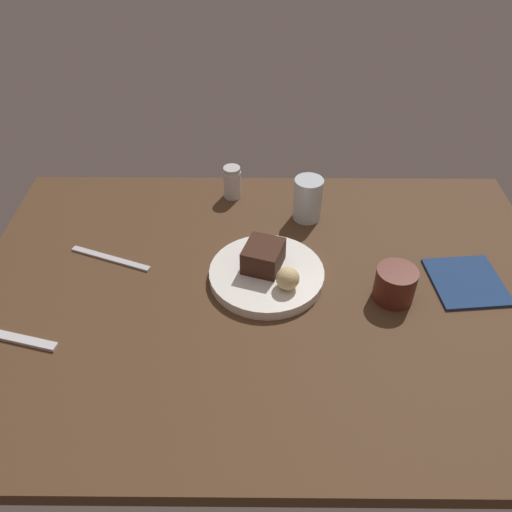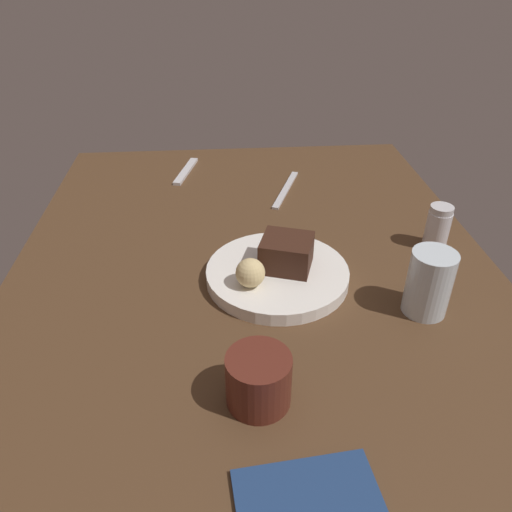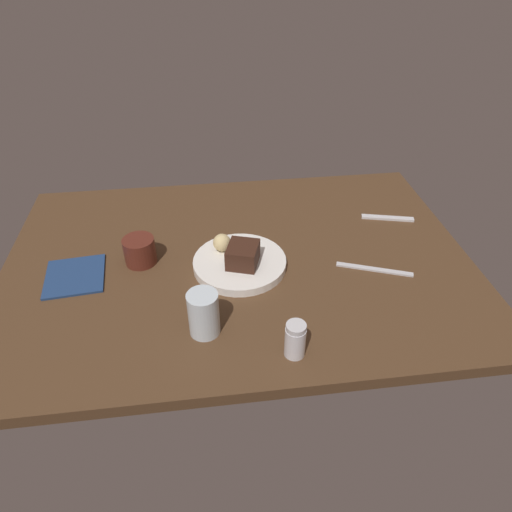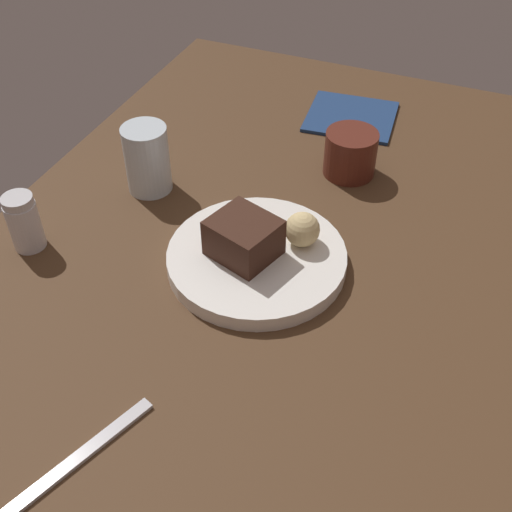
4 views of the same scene
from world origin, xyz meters
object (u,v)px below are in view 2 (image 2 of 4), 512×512
Objects in this scene: dessert_spoon at (186,171)px; butter_knife at (286,190)px; salt_shaker at (438,227)px; coffee_cup at (259,380)px; bread_roll at (250,273)px; chocolate_cake_slice at (287,253)px; water_glass at (429,283)px; dessert_plate at (277,273)px.

dessert_spoon is 25.57cm from butter_knife.
coffee_cup is at bearing 133.28° from salt_shaker.
dessert_spoon is at bearing 13.91° from bread_roll.
salt_shaker is (7.53, -28.51, -0.74)cm from chocolate_cake_slice.
water_glass is 67.12cm from dessert_spoon.
bread_roll is at bearing 127.07° from chocolate_cake_slice.
coffee_cup is 71.24cm from dessert_spoon.
butter_knife is at bearing 19.91° from water_glass.
dessert_plate reaches higher than butter_knife.
bread_roll is 0.24× the size of butter_knife.
dessert_plate is 5.09× the size of bread_roll.
salt_shaker reaches higher than dessert_spoon.
water_glass is at bearing -102.12° from bread_roll.
chocolate_cake_slice is (0.30, -1.51, 3.70)cm from dessert_plate.
salt_shaker is at bearing -70.58° from bread_roll.
dessert_plate is at bearing 101.39° from chocolate_cake_slice.
coffee_cup is (-20.91, 0.45, -0.97)cm from bread_roll.
bread_roll is at bearing 132.97° from dessert_plate.
dessert_spoon is at bearing 22.50° from chocolate_cake_slice.
coffee_cup reaches higher than dessert_spoon.
dessert_spoon is at bearing -96.37° from butter_knife.
dessert_spoon is at bearing 51.75° from salt_shaker.
dessert_plate is at bearing -11.61° from coffee_cup.
dessert_spoon is (49.28, 12.20, -4.13)cm from bread_roll.
chocolate_cake_slice is 0.98× the size of salt_shaker.
dessert_plate is 25.97cm from coffee_cup.
water_glass is at bearing -117.48° from chocolate_cake_slice.
butter_knife is at bearing -7.39° from chocolate_cake_slice.
dessert_spoon is (70.19, 11.75, -3.15)cm from coffee_cup.
chocolate_cake_slice is at bearing -14.67° from coffee_cup.
butter_knife is at bearing 43.84° from salt_shaker.
dessert_plate is at bearing 104.63° from salt_shaker.
dessert_spoon is (37.03, 46.97, -3.69)cm from salt_shaker.
chocolate_cake_slice is 1.74× the size of bread_roll.
water_glass is at bearing 40.92° from butter_knife.
bread_roll is 0.56× the size of salt_shaker.
bread_roll is at bearing -151.72° from dessert_spoon.
bread_roll is at bearing -1.25° from coffee_cup.
salt_shaker is at bearing 64.86° from butter_knife.
coffee_cup is (-25.33, 5.20, 2.42)cm from dessert_plate.
butter_knife is at bearing -103.01° from dessert_spoon.
water_glass is (-10.33, -19.87, 0.37)cm from chocolate_cake_slice.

